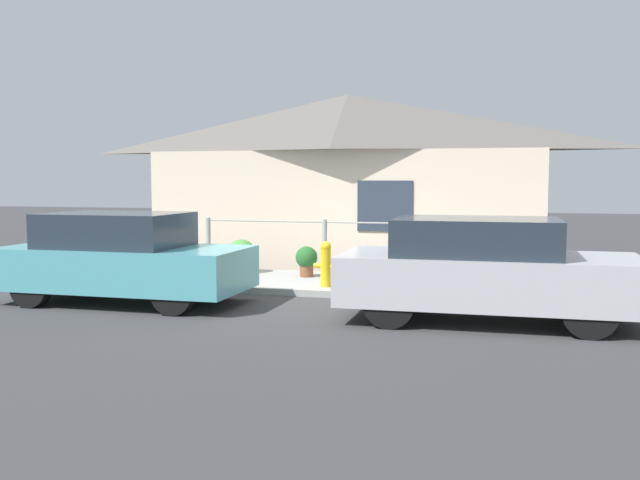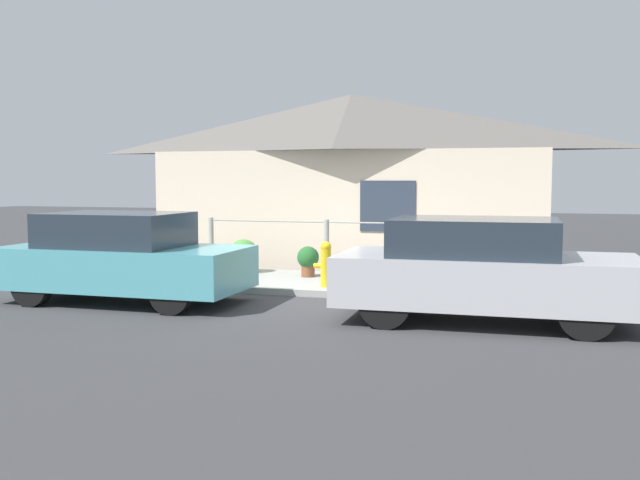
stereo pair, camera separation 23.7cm
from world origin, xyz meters
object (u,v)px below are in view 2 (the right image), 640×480
fire_hydrant (326,263)px  potted_plant_by_fence (244,255)px  potted_plant_near_hydrant (308,260)px  car_left (123,258)px  car_right (482,270)px

fire_hydrant → potted_plant_by_fence: (-2.01, 1.30, -0.06)m
potted_plant_near_hydrant → potted_plant_by_fence: 1.38m
potted_plant_near_hydrant → fire_hydrant: bearing=-58.9°
car_left → car_right: car_left is taller
potted_plant_by_fence → car_left: bearing=-104.2°
potted_plant_near_hydrant → potted_plant_by_fence: (-1.36, 0.23, 0.02)m
potted_plant_near_hydrant → potted_plant_by_fence: potted_plant_by_fence is taller
potted_plant_by_fence → car_right: bearing=-32.7°
fire_hydrant → potted_plant_by_fence: size_ratio=1.19×
potted_plant_by_fence → fire_hydrant: bearing=-32.9°
potted_plant_near_hydrant → car_right: bearing=-39.9°
car_left → car_right: (5.40, -0.00, 0.01)m
car_left → fire_hydrant: 3.24m
car_left → potted_plant_near_hydrant: size_ratio=6.69×
fire_hydrant → potted_plant_by_fence: bearing=147.1°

